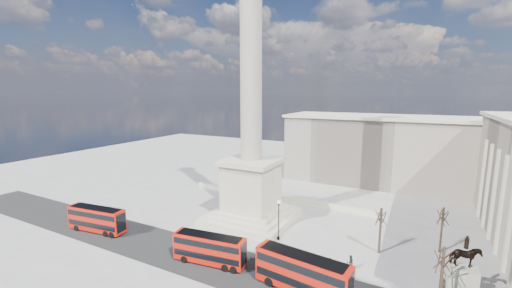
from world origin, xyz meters
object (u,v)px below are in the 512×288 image
at_px(red_bus_a, 97,219).
at_px(nelsons_column, 251,147).
at_px(red_bus_c, 303,273).
at_px(red_bus_b, 210,249).
at_px(pedestrian_walking, 443,286).
at_px(equestrian_statue, 462,278).
at_px(victorian_lamp, 279,217).
at_px(pedestrian_standing, 350,262).
at_px(pedestrian_crossing, 330,263).

bearing_deg(red_bus_a, nelsons_column, 31.93).
bearing_deg(red_bus_c, red_bus_b, -173.81).
bearing_deg(red_bus_b, pedestrian_walking, 7.62).
bearing_deg(pedestrian_walking, red_bus_b, 164.67).
bearing_deg(equestrian_statue, victorian_lamp, 170.56).
distance_m(victorian_lamp, pedestrian_standing, 12.05).
relative_size(red_bus_b, pedestrian_standing, 5.16).
bearing_deg(pedestrian_crossing, pedestrian_walking, -106.19).
distance_m(red_bus_a, pedestrian_walking, 49.03).
relative_size(red_bus_a, victorian_lamp, 1.62).
xyz_separation_m(nelsons_column, red_bus_b, (2.25, -15.51, -10.86)).
distance_m(equestrian_statue, pedestrian_walking, 2.36).
height_order(victorian_lamp, pedestrian_crossing, victorian_lamp).
bearing_deg(red_bus_b, pedestrian_standing, 15.92).
relative_size(victorian_lamp, pedestrian_standing, 3.26).
bearing_deg(nelsons_column, red_bus_c, -46.31).
relative_size(red_bus_c, pedestrian_crossing, 7.15).
xyz_separation_m(victorian_lamp, pedestrian_walking, (21.45, -3.26, -2.80)).
relative_size(pedestrian_walking, pedestrian_crossing, 1.13).
bearing_deg(red_bus_a, pedestrian_crossing, 2.71).
relative_size(victorian_lamp, pedestrian_crossing, 4.02).
relative_size(nelsons_column, pedestrian_walking, 28.40).
relative_size(red_bus_b, equestrian_statue, 1.34).
xyz_separation_m(red_bus_b, equestrian_statue, (28.26, 6.49, 0.47)).
bearing_deg(red_bus_c, pedestrian_walking, 34.09).
bearing_deg(victorian_lamp, red_bus_a, -158.15).
bearing_deg(pedestrian_standing, victorian_lamp, -53.77).
bearing_deg(pedestrian_walking, red_bus_c, 177.11).
height_order(nelsons_column, red_bus_a, nelsons_column).
distance_m(red_bus_a, victorian_lamp, 29.11).
relative_size(nelsons_column, red_bus_c, 4.48).
bearing_deg(red_bus_a, pedestrian_standing, 3.70).
height_order(victorian_lamp, equestrian_statue, equestrian_statue).
bearing_deg(equestrian_statue, pedestrian_crossing, -177.80).
distance_m(red_bus_c, pedestrian_crossing, 6.47).
xyz_separation_m(red_bus_b, red_bus_c, (12.70, -0.14, 0.26)).
bearing_deg(red_bus_b, victorian_lamp, 55.93).
xyz_separation_m(red_bus_b, pedestrian_standing, (16.50, 7.05, -1.10)).
bearing_deg(victorian_lamp, red_bus_c, -54.47).
distance_m(red_bus_a, red_bus_b, 21.76).
xyz_separation_m(red_bus_c, pedestrian_crossing, (1.54, 6.09, -1.54)).
distance_m(red_bus_a, pedestrian_crossing, 36.58).
distance_m(red_bus_b, pedestrian_standing, 17.98).
relative_size(red_bus_c, pedestrian_walking, 6.33).
bearing_deg(pedestrian_standing, red_bus_c, 24.53).
bearing_deg(nelsons_column, victorian_lamp, -34.76).
distance_m(red_bus_c, pedestrian_standing, 8.24).
bearing_deg(red_bus_a, red_bus_c, -6.86).
bearing_deg(red_bus_a, equestrian_statue, 0.50).
distance_m(victorian_lamp, equestrian_statue, 23.37).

